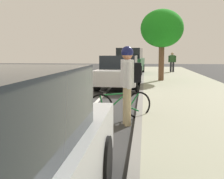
{
  "coord_description": "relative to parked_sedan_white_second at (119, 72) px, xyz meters",
  "views": [
    {
      "loc": [
        1.8,
        -13.01,
        1.64
      ],
      "look_at": [
        1.16,
        -7.28,
        0.92
      ],
      "focal_mm": 47.05,
      "sensor_mm": 36.0,
      "label": 1
    }
  ],
  "objects": [
    {
      "name": "street_tree_mid_block",
      "position": [
        2.09,
        2.75,
        2.19
      ],
      "size": [
        2.34,
        2.34,
        3.89
      ],
      "color": "brown",
      "rests_on": "sidewalk"
    },
    {
      "name": "cyclist_with_backpack",
      "position": [
        0.81,
        -7.14,
        0.35
      ],
      "size": [
        0.48,
        0.6,
        1.79
      ],
      "color": "#C6B284",
      "rests_on": "ground"
    },
    {
      "name": "parked_suv_green_mid",
      "position": [
        0.08,
        8.27,
        0.27
      ],
      "size": [
        2.16,
        4.8,
        1.99
      ],
      "color": "#1E512D",
      "rests_on": "ground"
    },
    {
      "name": "bicycle_at_curb",
      "position": [
        0.59,
        -6.69,
        -0.39
      ],
      "size": [
        1.52,
        0.89,
        0.74
      ],
      "color": "black",
      "rests_on": "ground"
    },
    {
      "name": "curb_edge",
      "position": [
        1.05,
        -0.72,
        -0.69
      ],
      "size": [
        0.16,
        39.78,
        0.12
      ],
      "primitive_type": "cube",
      "color": "gray",
      "rests_on": "ground"
    },
    {
      "name": "sidewalk",
      "position": [
        3.13,
        -0.72,
        -0.69
      ],
      "size": [
        4.0,
        39.78,
        0.12
      ],
      "primitive_type": "cube",
      "color": "#9EA089",
      "rests_on": "ground"
    },
    {
      "name": "lane_stripe_centre",
      "position": [
        -3.3,
        -0.62,
        -0.75
      ],
      "size": [
        0.14,
        40.0,
        0.01
      ],
      "color": "white",
      "rests_on": "ground"
    },
    {
      "name": "parked_sedan_white_second",
      "position": [
        0.0,
        0.0,
        0.0
      ],
      "size": [
        1.94,
        4.45,
        1.52
      ],
      "color": "white",
      "rests_on": "ground"
    },
    {
      "name": "ground",
      "position": [
        -0.63,
        -0.72,
        -0.75
      ],
      "size": [
        63.65,
        63.65,
        0.0
      ],
      "primitive_type": "plane",
      "color": "#333333"
    },
    {
      "name": "pedestrian_on_phone",
      "position": [
        3.37,
        10.25,
        0.25
      ],
      "size": [
        0.62,
        0.26,
        1.56
      ],
      "color": "black",
      "rests_on": "sidewalk"
    },
    {
      "name": "lane_stripe_bike_edge",
      "position": [
        -0.42,
        -0.72,
        -0.75
      ],
      "size": [
        0.12,
        39.78,
        0.01
      ],
      "primitive_type": "cube",
      "color": "white",
      "rests_on": "ground"
    }
  ]
}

